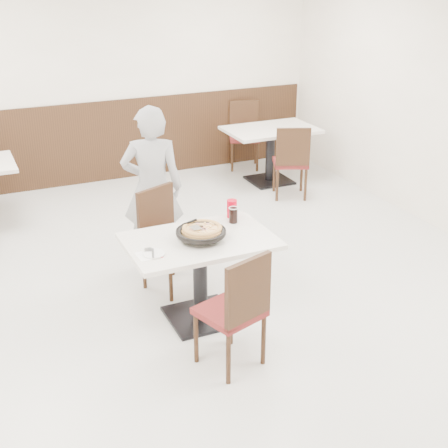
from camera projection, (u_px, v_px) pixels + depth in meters
name	position (u px, v px, depth m)	size (l,w,h in m)	color
floor	(206.00, 292.00, 5.79)	(7.00, 7.00, 0.00)	beige
wall_back	(102.00, 78.00, 8.17)	(6.00, 0.04, 2.80)	silver
wainscot_back	(107.00, 141.00, 8.49)	(5.90, 0.03, 1.10)	black
main_table	(200.00, 279.00, 5.22)	(1.20, 0.80, 0.75)	white
chair_near	(230.00, 309.00, 4.60)	(0.42, 0.42, 0.95)	black
chair_far	(171.00, 241.00, 5.69)	(0.42, 0.42, 0.95)	black
trivet	(203.00, 235.00, 5.11)	(0.11, 0.11, 0.04)	black
pizza_pan	(201.00, 235.00, 5.04)	(0.36, 0.36, 0.01)	black
pizza	(202.00, 230.00, 5.09)	(0.35, 0.35, 0.02)	tan
pizza_server	(196.00, 228.00, 5.05)	(0.08, 0.10, 0.00)	silver
napkin	(148.00, 255.00, 4.80)	(0.17, 0.17, 0.00)	white
side_plate	(154.00, 253.00, 4.81)	(0.18, 0.18, 0.01)	white
fork	(153.00, 253.00, 4.79)	(0.02, 0.18, 0.00)	silver
cola_glass	(233.00, 215.00, 5.36)	(0.07, 0.07, 0.13)	black
red_cup	(232.00, 209.00, 5.47)	(0.09, 0.09, 0.16)	#BF0017
diner_person	(152.00, 188.00, 6.01)	(0.59, 0.39, 1.62)	#A3A4A8
bg_table_right	(270.00, 155.00, 8.48)	(1.20, 0.80, 0.75)	white
bg_chair_right_near	(290.00, 161.00, 7.92)	(0.42, 0.42, 0.95)	black
bg_chair_right_far	(244.00, 136.00, 9.01)	(0.42, 0.42, 0.95)	black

